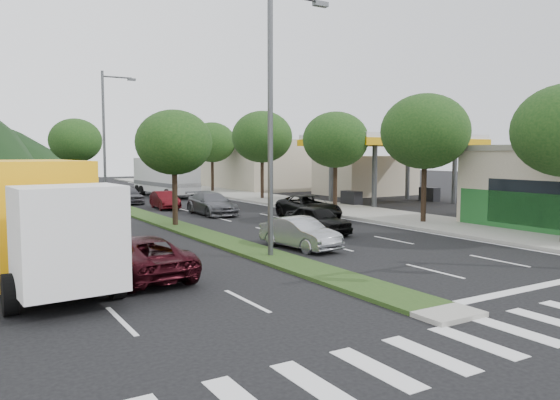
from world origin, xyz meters
TOP-DOWN VIEW (x-y plane):
  - ground at (0.00, 0.00)m, footprint 160.00×160.00m
  - sidewalk_right at (12.50, 25.00)m, footprint 5.00×90.00m
  - median at (0.00, 28.00)m, footprint 1.60×56.00m
  - crosswalk at (0.00, -2.00)m, footprint 19.00×2.20m
  - gas_canopy at (19.00, 22.00)m, footprint 12.20×8.20m
  - bldg_right_far at (19.50, 44.00)m, footprint 10.00×16.00m
  - tree_r_b at (12.00, 12.00)m, footprint 4.80×4.80m
  - tree_r_c at (12.00, 20.00)m, footprint 4.40×4.40m
  - tree_r_d at (12.00, 30.00)m, footprint 5.00×5.00m
  - tree_r_e at (12.00, 40.00)m, footprint 4.60×4.60m
  - tree_med_near at (0.00, 18.00)m, footprint 4.00×4.00m
  - tree_med_far at (0.00, 44.00)m, footprint 4.80×4.80m
  - streetlight_near at (0.21, 8.00)m, footprint 2.60×0.25m
  - streetlight_mid at (0.21, 33.00)m, footprint 2.60×0.25m
  - sedan_silver at (2.03, 9.09)m, footprint 1.81×4.00m
  - suv_maroon at (-5.20, 7.32)m, footprint 2.67×5.01m
  - car_queue_a at (5.06, 12.17)m, footprint 1.72×3.99m
  - car_queue_b at (3.95, 22.17)m, footprint 1.98×4.82m
  - car_queue_c at (2.64, 27.17)m, footprint 1.57×3.80m
  - car_queue_d at (7.93, 17.17)m, footprint 2.84×5.24m
  - car_queue_e at (1.50, 32.17)m, footprint 1.67×3.97m
  - box_truck at (-7.86, 7.97)m, footprint 3.33×7.62m
  - motorhome at (6.25, 37.33)m, footprint 3.36×9.04m

SIDE VIEW (x-z plane):
  - ground at x=0.00m, z-range 0.00..0.00m
  - crosswalk at x=0.00m, z-range 0.00..0.01m
  - median at x=0.00m, z-range 0.00..0.12m
  - sidewalk_right at x=12.50m, z-range 0.00..0.15m
  - car_queue_c at x=2.64m, z-range 0.00..1.23m
  - sedan_silver at x=2.03m, z-range 0.00..1.27m
  - car_queue_e at x=1.50m, z-range 0.00..1.34m
  - suv_maroon at x=-5.20m, z-range 0.00..1.34m
  - car_queue_a at x=5.06m, z-range 0.00..1.34m
  - car_queue_b at x=3.95m, z-range 0.00..1.40m
  - car_queue_d at x=7.93m, z-range 0.00..1.40m
  - box_truck at x=-7.86m, z-range -0.10..3.57m
  - motorhome at x=6.25m, z-range 0.11..3.51m
  - bldg_right_far at x=19.50m, z-range 0.00..5.20m
  - tree_med_near at x=0.00m, z-range 1.42..7.44m
  - gas_canopy at x=19.00m, z-range 2.02..7.27m
  - tree_r_c at x=12.00m, z-range 1.51..7.99m
  - tree_r_e at x=12.00m, z-range 1.54..8.25m
  - tree_med_far at x=0.00m, z-range 1.54..8.47m
  - tree_r_b at x=12.00m, z-range 1.57..8.50m
  - tree_r_d at x=12.00m, z-range 1.60..8.76m
  - streetlight_near at x=0.21m, z-range 0.58..10.58m
  - streetlight_mid at x=0.21m, z-range 0.58..10.58m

